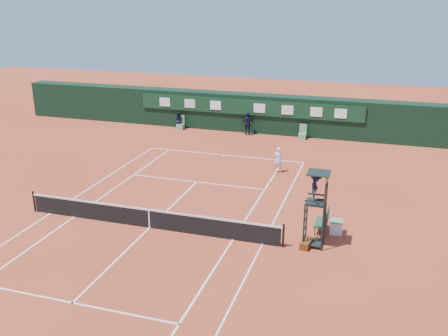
{
  "coord_description": "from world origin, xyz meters",
  "views": [
    {
      "loc": [
        9.75,
        -19.36,
        10.45
      ],
      "look_at": [
        1.82,
        6.0,
        1.2
      ],
      "focal_mm": 40.0,
      "sensor_mm": 36.0,
      "label": 1
    }
  ],
  "objects_px": {
    "tennis_net": "(149,218)",
    "cooler": "(336,227)",
    "umpire_chair": "(316,194)",
    "player_bench": "(324,220)",
    "player": "(278,160)"
  },
  "relations": [
    {
      "from": "tennis_net",
      "to": "cooler",
      "type": "height_order",
      "value": "tennis_net"
    },
    {
      "from": "tennis_net",
      "to": "cooler",
      "type": "distance_m",
      "value": 8.74
    },
    {
      "from": "tennis_net",
      "to": "umpire_chair",
      "type": "height_order",
      "value": "umpire_chair"
    },
    {
      "from": "player_bench",
      "to": "player",
      "type": "relative_size",
      "value": 0.74
    },
    {
      "from": "tennis_net",
      "to": "player_bench",
      "type": "height_order",
      "value": "same"
    },
    {
      "from": "cooler",
      "to": "player",
      "type": "relative_size",
      "value": 0.4
    },
    {
      "from": "player",
      "to": "tennis_net",
      "type": "bearing_deg",
      "value": 58.2
    },
    {
      "from": "player",
      "to": "cooler",
      "type": "bearing_deg",
      "value": 111.72
    },
    {
      "from": "umpire_chair",
      "to": "player_bench",
      "type": "distance_m",
      "value": 2.41
    },
    {
      "from": "tennis_net",
      "to": "umpire_chair",
      "type": "xyz_separation_m",
      "value": [
        7.63,
        0.57,
        1.95
      ]
    },
    {
      "from": "umpire_chair",
      "to": "player",
      "type": "height_order",
      "value": "umpire_chair"
    },
    {
      "from": "tennis_net",
      "to": "umpire_chair",
      "type": "distance_m",
      "value": 7.89
    },
    {
      "from": "tennis_net",
      "to": "player",
      "type": "xyz_separation_m",
      "value": [
        4.22,
        9.55,
        0.31
      ]
    },
    {
      "from": "tennis_net",
      "to": "cooler",
      "type": "relative_size",
      "value": 20.0
    },
    {
      "from": "tennis_net",
      "to": "player",
      "type": "height_order",
      "value": "player"
    }
  ]
}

